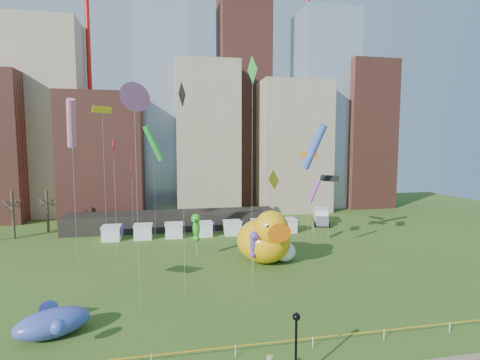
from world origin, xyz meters
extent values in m
plane|color=#3A5A1C|center=(0.00, 0.00, 0.00)|extent=(160.00, 160.00, 0.00)
cube|color=gray|center=(-30.00, 62.00, 21.00)|extent=(14.00, 12.00, 42.00)
cube|color=brown|center=(-18.00, 56.00, 13.00)|extent=(16.00, 14.00, 26.00)
cube|color=#8C9EB2|center=(-6.00, 64.00, 27.50)|extent=(12.00, 12.00, 55.00)
cube|color=gray|center=(4.00, 60.00, 17.00)|extent=(14.00, 14.00, 34.00)
cube|color=brown|center=(14.00, 66.00, 34.00)|extent=(12.00, 12.00, 68.00)
cube|color=gray|center=(24.00, 58.00, 15.00)|extent=(16.00, 14.00, 30.00)
cube|color=#8C9EB2|center=(34.00, 62.00, 24.00)|extent=(14.00, 12.00, 48.00)
cube|color=brown|center=(44.00, 60.00, 18.00)|extent=(12.00, 12.00, 36.00)
cylinder|color=red|center=(-22.00, 64.00, 38.00)|extent=(1.00, 1.00, 76.00)
cylinder|color=red|center=(30.00, 64.00, 38.00)|extent=(1.00, 1.00, 76.00)
cube|color=black|center=(-4.00, 42.00, 1.60)|extent=(38.00, 6.00, 3.20)
cube|color=white|center=(-14.00, 36.00, 1.10)|extent=(2.80, 2.80, 2.20)
cube|color=red|center=(-12.20, 36.00, 1.60)|extent=(0.08, 1.40, 1.60)
cube|color=white|center=(-9.00, 36.00, 1.10)|extent=(2.80, 2.80, 2.20)
cube|color=red|center=(-7.20, 36.00, 1.60)|extent=(0.08, 1.40, 1.60)
cube|color=white|center=(-4.00, 36.00, 1.10)|extent=(2.80, 2.80, 2.20)
cube|color=red|center=(-2.20, 36.00, 1.60)|extent=(0.08, 1.40, 1.60)
cube|color=white|center=(1.00, 36.00, 1.10)|extent=(2.80, 2.80, 2.20)
cube|color=red|center=(2.80, 36.00, 1.60)|extent=(0.08, 1.40, 1.60)
cube|color=white|center=(6.00, 36.00, 1.10)|extent=(2.80, 2.80, 2.20)
cube|color=red|center=(7.80, 36.00, 1.60)|extent=(0.08, 1.40, 1.60)
cube|color=white|center=(11.00, 36.00, 1.10)|extent=(2.80, 2.80, 2.20)
cube|color=red|center=(12.80, 36.00, 1.60)|extent=(0.08, 1.40, 1.60)
cube|color=white|center=(16.00, 36.00, 1.10)|extent=(2.80, 2.80, 2.20)
cube|color=red|center=(17.80, 36.00, 1.60)|extent=(0.08, 1.40, 1.60)
cylinder|color=#382B21|center=(-30.00, 40.00, 4.00)|extent=(0.44, 0.44, 8.00)
cylinder|color=#382B21|center=(-26.00, 44.00, 3.75)|extent=(0.44, 0.44, 7.50)
cylinder|color=white|center=(-6.00, 0.00, 0.45)|extent=(0.06, 0.06, 0.90)
cylinder|color=white|center=(0.00, 0.00, 0.45)|extent=(0.06, 0.06, 0.90)
cylinder|color=white|center=(6.00, 0.00, 0.45)|extent=(0.06, 0.06, 0.90)
cylinder|color=white|center=(12.00, 0.00, 0.45)|extent=(0.06, 0.06, 0.90)
cylinder|color=white|center=(18.00, 0.00, 0.45)|extent=(0.06, 0.06, 0.90)
cube|color=#F9A10C|center=(0.00, 0.00, 0.80)|extent=(50.00, 0.02, 0.07)
ellipsoid|color=#EEA60C|center=(7.51, 20.69, 2.86)|extent=(8.03, 9.05, 5.72)
ellipsoid|color=#EEA60C|center=(7.05, 23.82, 2.71)|extent=(2.09, 1.74, 2.32)
sphere|color=#EEA60C|center=(7.88, 18.16, 5.16)|extent=(4.88, 4.88, 4.30)
cone|color=orange|center=(8.15, 16.35, 5.02)|extent=(2.62, 2.26, 2.36)
sphere|color=white|center=(6.89, 16.82, 5.73)|extent=(0.77, 0.77, 0.77)
sphere|color=white|center=(9.23, 17.16, 5.73)|extent=(0.77, 0.77, 0.77)
sphere|color=black|center=(6.94, 16.46, 5.73)|extent=(0.39, 0.39, 0.39)
sphere|color=black|center=(9.28, 16.80, 5.73)|extent=(0.39, 0.39, 0.39)
ellipsoid|color=white|center=(10.29, 20.46, 1.31)|extent=(4.28, 4.60, 2.61)
ellipsoid|color=white|center=(10.81, 21.81, 1.24)|extent=(1.05, 0.94, 1.06)
sphere|color=white|center=(9.87, 19.37, 2.36)|extent=(2.54, 2.54, 1.97)
cone|color=orange|center=(9.58, 18.59, 2.29)|extent=(1.33, 1.21, 1.08)
sphere|color=white|center=(9.18, 19.06, 2.62)|extent=(0.35, 0.35, 0.35)
sphere|color=white|center=(10.19, 18.67, 2.62)|extent=(0.35, 0.35, 0.35)
sphere|color=black|center=(9.12, 18.90, 2.62)|extent=(0.18, 0.18, 0.18)
sphere|color=black|center=(10.13, 18.52, 2.62)|extent=(0.18, 0.18, 0.18)
cylinder|color=silver|center=(-1.06, 24.06, 2.07)|extent=(0.03, 0.03, 4.15)
ellipsoid|color=green|center=(-1.06, 24.06, 4.15)|extent=(1.24, 1.15, 2.55)
sphere|color=green|center=(-1.06, 23.91, 5.51)|extent=(1.71, 1.71, 1.30)
cone|color=green|center=(-1.06, 23.32, 5.45)|extent=(0.74, 0.93, 0.45)
sphere|color=green|center=(-1.06, 24.11, 2.68)|extent=(0.91, 0.91, 0.91)
cylinder|color=silver|center=(5.43, 17.77, 1.60)|extent=(0.03, 0.03, 3.20)
ellipsoid|color=#5A39AB|center=(5.43, 17.77, 3.20)|extent=(1.05, 0.97, 2.16)
sphere|color=#5A39AB|center=(5.43, 17.62, 4.35)|extent=(1.44, 1.44, 1.10)
cone|color=#5A39AB|center=(5.43, 17.12, 4.30)|extent=(0.62, 0.78, 0.39)
sphere|color=#5A39AB|center=(5.43, 17.82, 1.96)|extent=(0.77, 0.77, 0.77)
ellipsoid|color=#4E3DA7|center=(-14.00, 5.65, 1.10)|extent=(6.51, 5.17, 2.21)
cone|color=#4E3DA7|center=(-15.27, 8.47, 1.44)|extent=(2.13, 2.25, 1.55)
sphere|color=#4E3DA7|center=(-12.83, 3.03, 1.99)|extent=(1.10, 1.10, 1.10)
cylinder|color=black|center=(3.30, -3.63, 2.19)|extent=(0.16, 0.16, 4.34)
sphere|color=black|center=(3.30, -3.63, 4.49)|extent=(0.51, 0.51, 0.51)
cone|color=black|center=(3.30, -3.63, 4.76)|extent=(0.18, 0.18, 0.23)
cube|color=silver|center=(24.85, 41.68, 1.61)|extent=(4.09, 5.72, 2.59)
cube|color=#595960|center=(23.73, 38.55, 1.09)|extent=(2.88, 2.56, 1.66)
cylinder|color=black|center=(23.00, 40.36, 0.47)|extent=(0.56, 0.97, 0.93)
cylinder|color=black|center=(25.44, 39.48, 0.47)|extent=(0.56, 0.97, 0.93)
cylinder|color=black|center=(24.19, 43.68, 0.47)|extent=(0.56, 0.97, 0.93)
cylinder|color=black|center=(26.63, 42.80, 0.47)|extent=(0.56, 0.97, 0.93)
cylinder|color=silver|center=(-10.36, 33.51, 5.96)|extent=(0.02, 0.02, 11.93)
cube|color=red|center=(-10.36, 33.51, 11.93)|extent=(0.13, 3.50, 3.50)
cylinder|color=silver|center=(-15.84, 21.53, 9.00)|extent=(0.02, 0.02, 18.01)
cylinder|color=pink|center=(-15.84, 21.53, 18.01)|extent=(1.89, 3.55, 5.81)
cylinder|color=silver|center=(-3.16, 12.32, 10.25)|extent=(0.02, 0.02, 20.50)
cube|color=black|center=(-3.16, 12.32, 20.50)|extent=(0.64, 2.52, 2.58)
cylinder|color=silver|center=(3.81, 11.34, 11.47)|extent=(0.02, 0.02, 22.94)
cube|color=green|center=(3.81, 11.34, 22.94)|extent=(0.38, 2.85, 2.87)
cylinder|color=silver|center=(-14.05, 31.64, 10.31)|extent=(0.02, 0.02, 20.61)
cube|color=yellow|center=(-14.05, 31.64, 20.61)|extent=(2.60, 2.16, 0.91)
cylinder|color=silver|center=(16.63, 27.95, 6.98)|extent=(0.02, 0.02, 13.95)
cube|color=orange|center=(16.63, 27.95, 13.95)|extent=(1.81, 3.47, 1.08)
cylinder|color=silver|center=(14.81, 21.23, 4.57)|extent=(0.02, 0.02, 9.14)
cylinder|color=purple|center=(14.81, 21.23, 9.14)|extent=(1.86, 0.73, 3.09)
cylinder|color=silver|center=(-11.66, 25.03, 7.73)|extent=(0.02, 0.02, 15.46)
cube|color=red|center=(-11.66, 25.03, 15.46)|extent=(0.57, 1.72, 1.79)
cylinder|color=silver|center=(-7.53, 9.71, 9.88)|extent=(0.02, 0.02, 19.77)
cone|color=pink|center=(-7.53, 9.71, 19.77)|extent=(1.84, 2.28, 2.62)
cylinder|color=silver|center=(19.97, 27.73, 5.15)|extent=(0.02, 0.02, 10.30)
cube|color=black|center=(19.97, 27.73, 10.30)|extent=(2.17, 2.86, 0.97)
cylinder|color=silver|center=(-6.85, 31.92, 7.86)|extent=(0.02, 0.02, 15.72)
cylinder|color=green|center=(-6.85, 31.92, 15.72)|extent=(3.35, 2.01, 5.49)
cylinder|color=silver|center=(12.79, 34.00, 4.81)|extent=(0.02, 0.02, 9.62)
cube|color=yellow|center=(12.79, 34.00, 9.62)|extent=(2.62, 2.33, 3.48)
cylinder|color=silver|center=(15.70, 23.79, 7.60)|extent=(0.02, 0.02, 15.21)
cylinder|color=blue|center=(15.70, 23.79, 15.21)|extent=(3.32, 3.68, 6.56)
camera|label=1|loc=(-4.47, -24.63, 15.42)|focal=27.00mm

